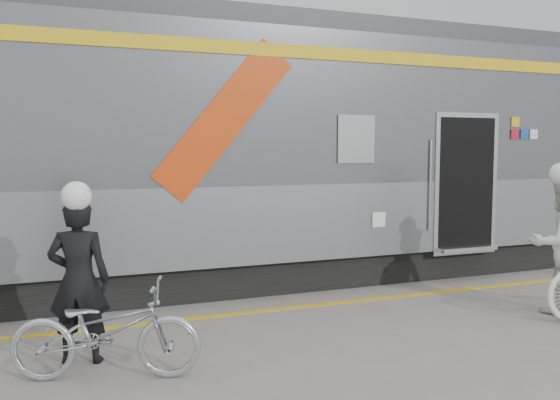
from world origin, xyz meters
TOP-DOWN VIEW (x-y plane):
  - ground at (0.00, 0.00)m, footprint 90.00×90.00m
  - train at (1.10, 4.19)m, footprint 24.00×3.17m
  - safety_strip at (0.00, 2.15)m, footprint 24.00×0.12m
  - man at (-2.66, 1.10)m, footprint 0.69×0.55m
  - bicycle_left at (-2.46, 0.55)m, footprint 1.82×1.09m
  - helmet_man at (-2.66, 1.10)m, footprint 0.28×0.28m

SIDE VIEW (x-z plane):
  - ground at x=0.00m, z-range 0.00..0.00m
  - safety_strip at x=0.00m, z-range 0.00..0.01m
  - bicycle_left at x=-2.46m, z-range 0.00..0.90m
  - man at x=-2.66m, z-range 0.00..1.64m
  - helmet_man at x=-2.66m, z-range 1.64..1.93m
  - train at x=1.10m, z-range 0.00..4.10m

